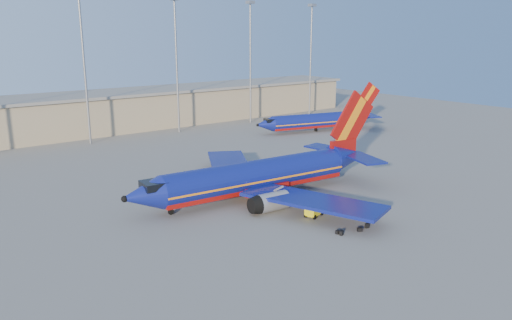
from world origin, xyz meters
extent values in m
plane|color=slate|center=(0.00, 0.00, 0.00)|extent=(220.00, 220.00, 0.00)
cube|color=#9C8B6B|center=(10.00, 58.00, 4.00)|extent=(120.00, 15.00, 8.00)
cube|color=slate|center=(10.00, 58.00, 8.20)|extent=(122.00, 16.00, 0.60)
cylinder|color=gray|center=(-5.00, 46.00, 14.00)|extent=(0.44, 0.44, 28.00)
cylinder|color=gray|center=(15.00, 46.00, 14.00)|extent=(0.44, 0.44, 28.00)
cylinder|color=gray|center=(35.00, 46.00, 14.00)|extent=(0.44, 0.44, 28.00)
cube|color=gray|center=(35.00, 46.00, 28.30)|extent=(1.60, 1.60, 0.70)
cylinder|color=gray|center=(55.00, 46.00, 14.00)|extent=(0.44, 0.44, 28.00)
cube|color=gray|center=(55.00, 46.00, 28.30)|extent=(1.60, 1.60, 0.70)
cylinder|color=navy|center=(0.29, -0.52, 3.00)|extent=(26.92, 6.47, 4.11)
cube|color=maroon|center=(0.29, -0.52, 1.94)|extent=(26.85, 5.70, 1.44)
cube|color=orange|center=(0.29, -0.52, 2.72)|extent=(26.92, 6.51, 0.24)
cone|color=navy|center=(-15.31, 0.88, 3.00)|extent=(5.01, 4.51, 4.11)
cube|color=black|center=(-13.88, 0.75, 4.05)|extent=(2.91, 3.11, 0.89)
cone|color=navy|center=(16.44, -1.96, 3.39)|extent=(6.12, 4.61, 4.11)
cube|color=maroon|center=(15.55, -1.88, 4.89)|extent=(4.70, 1.02, 2.44)
cube|color=maroon|center=(17.10, -2.02, 8.78)|extent=(8.15, 1.08, 8.86)
cube|color=orange|center=(16.88, -2.00, 8.78)|extent=(5.44, 0.95, 6.95)
cube|color=navy|center=(16.33, 1.84, 4.00)|extent=(4.16, 7.46, 0.24)
cube|color=navy|center=(15.66, -5.68, 4.00)|extent=(5.28, 7.77, 0.24)
cube|color=navy|center=(2.82, 9.07, 2.00)|extent=(13.23, 17.74, 0.39)
cube|color=navy|center=(1.07, -10.40, 2.00)|extent=(10.83, 18.09, 0.39)
cube|color=maroon|center=(0.84, -0.57, 1.50)|extent=(7.02, 4.91, 1.11)
cylinder|color=gray|center=(-0.53, 5.36, 1.28)|extent=(4.19, 2.68, 2.33)
cylinder|color=gray|center=(-1.56, -6.15, 1.28)|extent=(4.19, 2.68, 2.33)
cylinder|color=gray|center=(-11.88, 0.57, 0.61)|extent=(0.29, 0.29, 1.22)
cylinder|color=black|center=(-11.88, 0.57, 0.36)|extent=(0.73, 0.34, 0.71)
cylinder|color=black|center=(2.20, 2.21, 0.47)|extent=(0.98, 0.69, 0.93)
cylinder|color=black|center=(1.69, -3.54, 0.47)|extent=(0.98, 0.69, 0.93)
cylinder|color=navy|center=(39.49, 27.81, 2.39)|extent=(21.35, 8.71, 3.27)
cube|color=maroon|center=(39.49, 27.81, 1.55)|extent=(21.19, 8.11, 1.15)
cube|color=orange|center=(39.49, 27.81, 2.17)|extent=(21.36, 8.74, 0.19)
cone|color=navy|center=(27.45, 31.07, 2.39)|extent=(4.44, 4.13, 3.27)
cube|color=black|center=(28.56, 30.76, 3.23)|extent=(2.65, 2.78, 0.71)
cone|color=navy|center=(51.96, 24.43, 2.70)|extent=(5.30, 4.36, 3.27)
cube|color=maroon|center=(51.28, 24.61, 3.89)|extent=(3.71, 1.44, 1.95)
cube|color=maroon|center=(52.47, 24.29, 6.99)|extent=(6.34, 1.97, 7.06)
cube|color=orange|center=(52.30, 24.34, 6.99)|extent=(4.27, 1.49, 5.54)
cube|color=navy|center=(52.40, 27.43, 3.19)|extent=(2.96, 5.80, 0.19)
cube|color=navy|center=(50.83, 21.62, 3.19)|extent=(4.95, 6.25, 0.19)
cylinder|color=black|center=(39.49, 27.81, 0.40)|extent=(0.76, 0.76, 0.80)
cube|color=yellow|center=(1.27, -10.49, 0.81)|extent=(2.54, 1.87, 1.08)
cube|color=black|center=(1.27, -10.49, 1.46)|extent=(1.37, 1.44, 0.38)
cylinder|color=black|center=(0.27, -10.15, 0.28)|extent=(0.60, 0.34, 0.56)
cylinder|color=black|center=(0.60, -11.30, 0.28)|extent=(0.60, 0.34, 0.56)
cylinder|color=black|center=(1.94, -9.68, 0.28)|extent=(0.60, 0.34, 0.56)
cylinder|color=black|center=(2.27, -10.83, 0.28)|extent=(0.60, 0.34, 0.56)
cube|color=black|center=(-0.47, -15.95, 0.20)|extent=(0.49, 0.40, 0.40)
cube|color=black|center=(2.00, -16.96, 0.20)|extent=(0.67, 0.60, 0.40)
cube|color=black|center=(3.44, -16.80, 0.26)|extent=(0.52, 0.35, 0.53)
cube|color=black|center=(-0.38, -16.45, 0.25)|extent=(0.65, 0.53, 0.50)
camera|label=1|loc=(-38.74, -50.42, 21.18)|focal=35.00mm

